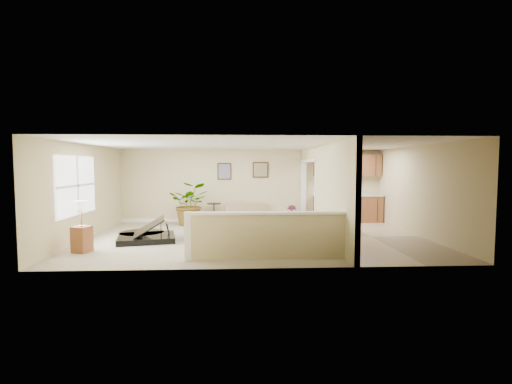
{
  "coord_description": "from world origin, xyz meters",
  "views": [
    {
      "loc": [
        -0.46,
        -9.86,
        1.93
      ],
      "look_at": [
        0.02,
        0.4,
        1.21
      ],
      "focal_mm": 26.0,
      "sensor_mm": 36.0,
      "label": 1
    }
  ],
  "objects_px": {
    "piano_bench": "(198,228)",
    "accent_table": "(214,210)",
    "palm_plant": "(190,204)",
    "lamp_stand": "(82,231)",
    "piano": "(146,219)",
    "small_plant": "(291,215)",
    "loveseat": "(248,214)"
  },
  "relations": [
    {
      "from": "accent_table",
      "to": "palm_plant",
      "type": "xyz_separation_m",
      "value": [
        -0.75,
        -0.35,
        0.26
      ]
    },
    {
      "from": "small_plant",
      "to": "lamp_stand",
      "type": "xyz_separation_m",
      "value": [
        -5.31,
        -4.01,
        0.23
      ]
    },
    {
      "from": "palm_plant",
      "to": "small_plant",
      "type": "relative_size",
      "value": 2.3
    },
    {
      "from": "small_plant",
      "to": "lamp_stand",
      "type": "height_order",
      "value": "lamp_stand"
    },
    {
      "from": "palm_plant",
      "to": "small_plant",
      "type": "distance_m",
      "value": 3.41
    },
    {
      "from": "palm_plant",
      "to": "lamp_stand",
      "type": "xyz_separation_m",
      "value": [
        -1.93,
        -3.78,
        -0.2
      ]
    },
    {
      "from": "piano_bench",
      "to": "accent_table",
      "type": "height_order",
      "value": "accent_table"
    },
    {
      "from": "accent_table",
      "to": "loveseat",
      "type": "bearing_deg",
      "value": -9.64
    },
    {
      "from": "palm_plant",
      "to": "small_plant",
      "type": "xyz_separation_m",
      "value": [
        3.37,
        0.23,
        -0.43
      ]
    },
    {
      "from": "loveseat",
      "to": "accent_table",
      "type": "height_order",
      "value": "loveseat"
    },
    {
      "from": "piano_bench",
      "to": "small_plant",
      "type": "distance_m",
      "value": 3.86
    },
    {
      "from": "loveseat",
      "to": "palm_plant",
      "type": "xyz_separation_m",
      "value": [
        -1.91,
        -0.15,
        0.37
      ]
    },
    {
      "from": "piano_bench",
      "to": "accent_table",
      "type": "xyz_separation_m",
      "value": [
        0.24,
        2.7,
        0.16
      ]
    },
    {
      "from": "loveseat",
      "to": "accent_table",
      "type": "relative_size",
      "value": 2.47
    },
    {
      "from": "piano_bench",
      "to": "accent_table",
      "type": "relative_size",
      "value": 1.22
    },
    {
      "from": "piano",
      "to": "loveseat",
      "type": "bearing_deg",
      "value": 31.14
    },
    {
      "from": "piano",
      "to": "piano_bench",
      "type": "distance_m",
      "value": 1.37
    },
    {
      "from": "small_plant",
      "to": "lamp_stand",
      "type": "relative_size",
      "value": 0.53
    },
    {
      "from": "palm_plant",
      "to": "lamp_stand",
      "type": "height_order",
      "value": "palm_plant"
    },
    {
      "from": "loveseat",
      "to": "lamp_stand",
      "type": "relative_size",
      "value": 1.45
    },
    {
      "from": "accent_table",
      "to": "small_plant",
      "type": "xyz_separation_m",
      "value": [
        2.63,
        -0.12,
        -0.18
      ]
    },
    {
      "from": "small_plant",
      "to": "accent_table",
      "type": "bearing_deg",
      "value": 177.49
    },
    {
      "from": "piano",
      "to": "accent_table",
      "type": "bearing_deg",
      "value": 48.23
    },
    {
      "from": "loveseat",
      "to": "lamp_stand",
      "type": "bearing_deg",
      "value": -149.81
    },
    {
      "from": "small_plant",
      "to": "piano_bench",
      "type": "bearing_deg",
      "value": -137.94
    },
    {
      "from": "palm_plant",
      "to": "lamp_stand",
      "type": "distance_m",
      "value": 4.25
    },
    {
      "from": "accent_table",
      "to": "palm_plant",
      "type": "distance_m",
      "value": 0.87
    },
    {
      "from": "loveseat",
      "to": "palm_plant",
      "type": "height_order",
      "value": "palm_plant"
    },
    {
      "from": "piano_bench",
      "to": "lamp_stand",
      "type": "distance_m",
      "value": 2.84
    },
    {
      "from": "palm_plant",
      "to": "small_plant",
      "type": "bearing_deg",
      "value": 3.97
    },
    {
      "from": "piano",
      "to": "accent_table",
      "type": "xyz_separation_m",
      "value": [
        1.58,
        2.8,
        -0.12
      ]
    },
    {
      "from": "accent_table",
      "to": "palm_plant",
      "type": "height_order",
      "value": "palm_plant"
    }
  ]
}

